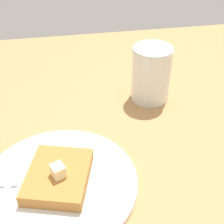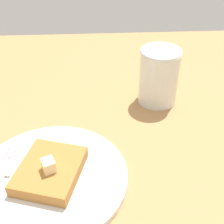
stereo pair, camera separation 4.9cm
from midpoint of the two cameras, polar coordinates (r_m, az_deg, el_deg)
The scene contains 5 objects.
table_surface at distance 43.74cm, azimuth -10.50°, elevation -16.75°, with size 109.66×109.66×2.40cm, color #AC7D4C.
plate at distance 44.30cm, azimuth -7.96°, elevation -11.90°, with size 21.23×21.23×1.01cm.
toast_slice_center at distance 43.29cm, azimuth -8.12°, elevation -10.69°, with size 7.93×9.48×1.82cm, color #B17334.
butter_pat_primary at distance 41.46cm, azimuth -8.24°, elevation -9.79°, with size 1.76×1.58×1.76cm, color #F4E5B0.
syrup_jar at distance 57.48cm, azimuth 10.94°, elevation 6.11°, with size 7.30×7.30×10.30cm.
Camera 2 is at (8.57, -26.21, 35.89)cm, focal length 50.00 mm.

